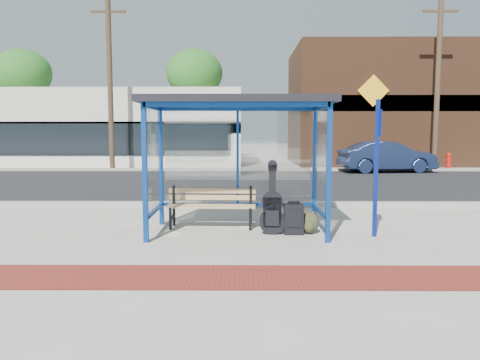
{
  "coord_description": "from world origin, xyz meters",
  "views": [
    {
      "loc": [
        0.1,
        -8.33,
        1.84
      ],
      "look_at": [
        0.05,
        0.2,
        0.94
      ],
      "focal_mm": 35.0,
      "sensor_mm": 36.0,
      "label": 1
    }
  ],
  "objects_px": {
    "backpack": "(309,223)",
    "parked_car": "(387,157)",
    "bench": "(211,204)",
    "fire_hydrant": "(449,160)",
    "suitcase": "(294,219)",
    "guitar_bag": "(272,209)"
  },
  "relations": [
    {
      "from": "parked_car",
      "to": "fire_hydrant",
      "type": "height_order",
      "value": "parked_car"
    },
    {
      "from": "bench",
      "to": "guitar_bag",
      "type": "xyz_separation_m",
      "value": [
        1.12,
        -0.58,
        0.01
      ]
    },
    {
      "from": "backpack",
      "to": "suitcase",
      "type": "bearing_deg",
      "value": -154.79
    },
    {
      "from": "bench",
      "to": "parked_car",
      "type": "relative_size",
      "value": 0.4
    },
    {
      "from": "guitar_bag",
      "to": "fire_hydrant",
      "type": "distance_m",
      "value": 17.11
    },
    {
      "from": "guitar_bag",
      "to": "parked_car",
      "type": "xyz_separation_m",
      "value": [
        5.89,
        12.6,
        0.23
      ]
    },
    {
      "from": "bench",
      "to": "parked_car",
      "type": "bearing_deg",
      "value": 62.11
    },
    {
      "from": "suitcase",
      "to": "parked_car",
      "type": "xyz_separation_m",
      "value": [
        5.51,
        12.6,
        0.41
      ]
    },
    {
      "from": "parked_car",
      "to": "bench",
      "type": "bearing_deg",
      "value": 142.13
    },
    {
      "from": "backpack",
      "to": "parked_car",
      "type": "distance_m",
      "value": 13.59
    },
    {
      "from": "bench",
      "to": "guitar_bag",
      "type": "bearing_deg",
      "value": -24.99
    },
    {
      "from": "suitcase",
      "to": "fire_hydrant",
      "type": "relative_size",
      "value": 0.74
    },
    {
      "from": "backpack",
      "to": "bench",
      "type": "bearing_deg",
      "value": 176.66
    },
    {
      "from": "suitcase",
      "to": "parked_car",
      "type": "relative_size",
      "value": 0.14
    },
    {
      "from": "guitar_bag",
      "to": "suitcase",
      "type": "distance_m",
      "value": 0.42
    },
    {
      "from": "parked_car",
      "to": "fire_hydrant",
      "type": "bearing_deg",
      "value": -71.66
    },
    {
      "from": "bench",
      "to": "fire_hydrant",
      "type": "relative_size",
      "value": 2.11
    },
    {
      "from": "parked_car",
      "to": "fire_hydrant",
      "type": "xyz_separation_m",
      "value": [
        3.5,
        1.71,
        -0.25
      ]
    },
    {
      "from": "fire_hydrant",
      "to": "bench",
      "type": "bearing_deg",
      "value": -127.45
    },
    {
      "from": "backpack",
      "to": "parked_car",
      "type": "xyz_separation_m",
      "value": [
        5.21,
        12.54,
        0.5
      ]
    },
    {
      "from": "bench",
      "to": "parked_car",
      "type": "xyz_separation_m",
      "value": [
        7.01,
        12.02,
        0.24
      ]
    },
    {
      "from": "bench",
      "to": "fire_hydrant",
      "type": "xyz_separation_m",
      "value": [
        10.51,
        13.72,
        -0.01
      ]
    }
  ]
}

